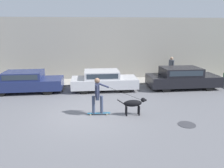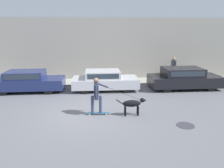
# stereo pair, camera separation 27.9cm
# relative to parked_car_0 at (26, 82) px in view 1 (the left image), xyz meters

# --- Properties ---
(ground_plane) EXTENTS (36.00, 36.00, 0.00)m
(ground_plane) POSITION_rel_parked_car_0_xyz_m (3.68, -3.83, -0.61)
(ground_plane) COLOR slate
(back_wall) EXTENTS (32.00, 0.30, 4.40)m
(back_wall) POSITION_rel_parked_car_0_xyz_m (3.68, 3.06, 1.59)
(back_wall) COLOR #9E998E
(back_wall) RESTS_ON ground_plane
(sidewalk_curb) EXTENTS (30.00, 1.85, 0.10)m
(sidewalk_curb) POSITION_rel_parked_car_0_xyz_m (3.68, 1.96, -0.56)
(sidewalk_curb) COLOR #A39E93
(sidewalk_curb) RESTS_ON ground_plane
(parked_car_0) EXTENTS (4.13, 1.84, 1.22)m
(parked_car_0) POSITION_rel_parked_car_0_xyz_m (0.00, 0.00, 0.00)
(parked_car_0) COLOR black
(parked_car_0) RESTS_ON ground_plane
(parked_car_1) EXTENTS (3.94, 1.76, 1.20)m
(parked_car_1) POSITION_rel_parked_car_0_xyz_m (4.53, 0.00, -0.02)
(parked_car_1) COLOR black
(parked_car_1) RESTS_ON ground_plane
(parked_car_2) EXTENTS (4.36, 1.89, 1.31)m
(parked_car_2) POSITION_rel_parked_car_0_xyz_m (9.42, 0.00, 0.03)
(parked_car_2) COLOR black
(parked_car_2) RESTS_ON ground_plane
(dog) EXTENTS (1.27, 0.32, 0.76)m
(dog) POSITION_rel_parked_car_0_xyz_m (5.58, -4.13, -0.09)
(dog) COLOR black
(dog) RESTS_ON ground_plane
(skateboarder) EXTENTS (2.39, 0.53, 1.63)m
(skateboarder) POSITION_rel_parked_car_0_xyz_m (4.06, -3.96, 0.33)
(skateboarder) COLOR beige
(skateboarder) RESTS_ON ground_plane
(pedestrian_with_bag) EXTENTS (0.29, 0.64, 1.57)m
(pedestrian_with_bag) POSITION_rel_parked_car_0_xyz_m (9.55, 2.32, 0.36)
(pedestrian_with_bag) COLOR brown
(pedestrian_with_bag) RESTS_ON sidewalk_curb
(manhole_cover) EXTENTS (0.68, 0.68, 0.01)m
(manhole_cover) POSITION_rel_parked_car_0_xyz_m (7.45, -5.30, -0.60)
(manhole_cover) COLOR #38383D
(manhole_cover) RESTS_ON ground_plane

